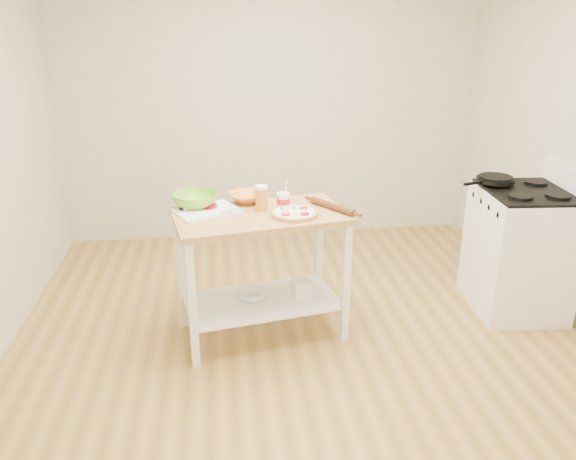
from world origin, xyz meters
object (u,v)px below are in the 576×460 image
at_px(prep_island, 261,249).
at_px(spatula, 233,210).
at_px(cutting_board, 206,210).
at_px(knife, 193,207).
at_px(skillet, 495,180).
at_px(shelf_bin, 302,288).
at_px(green_bowl, 195,200).
at_px(shelf_glass_bowl, 252,295).
at_px(pizza, 294,213).
at_px(beer_pint, 261,198).
at_px(rolling_pin, 332,207).
at_px(gas_stove, 519,250).
at_px(orange_bowl, 248,197).
at_px(yogurt_tub, 283,201).

height_order(prep_island, spatula, spatula).
xyz_separation_m(cutting_board, knife, (-0.09, 0.05, 0.01)).
distance_m(skillet, shelf_bin, 1.66).
height_order(green_bowl, shelf_glass_bowl, green_bowl).
distance_m(skillet, pizza, 1.61).
bearing_deg(beer_pint, rolling_pin, -5.27).
bearing_deg(rolling_pin, green_bowl, 169.33).
relative_size(prep_island, skillet, 2.87).
xyz_separation_m(gas_stove, shelf_bin, (-1.67, -0.12, -0.15)).
bearing_deg(green_bowl, gas_stove, -0.91).
bearing_deg(green_bowl, knife, -107.65).
bearing_deg(orange_bowl, rolling_pin, -24.29).
bearing_deg(beer_pint, gas_stove, 2.67).
relative_size(yogurt_tub, shelf_bin, 1.63).
bearing_deg(shelf_glass_bowl, knife, 161.69).
bearing_deg(skillet, yogurt_tub, 169.77).
bearing_deg(shelf_bin, beer_pint, 173.01).
height_order(cutting_board, shelf_bin, cutting_board).
xyz_separation_m(skillet, green_bowl, (-2.20, -0.14, -0.03)).
distance_m(orange_bowl, rolling_pin, 0.60).
bearing_deg(orange_bowl, pizza, -49.54).
bearing_deg(rolling_pin, spatula, 178.32).
relative_size(skillet, spatula, 2.90).
bearing_deg(pizza, orange_bowl, 130.46).
bearing_deg(spatula, beer_pint, -5.37).
xyz_separation_m(gas_stove, spatula, (-2.13, -0.11, 0.44)).
distance_m(cutting_board, knife, 0.10).
distance_m(pizza, yogurt_tub, 0.17).
height_order(prep_island, beer_pint, beer_pint).
relative_size(cutting_board, yogurt_tub, 2.54).
height_order(skillet, knife, skillet).
xyz_separation_m(skillet, pizza, (-1.56, -0.40, -0.06)).
height_order(orange_bowl, rolling_pin, orange_bowl).
relative_size(spatula, orange_bowl, 0.55).
bearing_deg(orange_bowl, shelf_bin, -34.25).
height_order(green_bowl, beer_pint, beer_pint).
xyz_separation_m(prep_island, spatula, (-0.18, 0.03, 0.27)).
xyz_separation_m(prep_island, gas_stove, (1.95, 0.15, -0.17)).
xyz_separation_m(beer_pint, shelf_bin, (0.27, -0.03, -0.67)).
xyz_separation_m(rolling_pin, shelf_glass_bowl, (-0.55, 0.00, -0.63)).
height_order(skillet, rolling_pin, skillet).
bearing_deg(shelf_glass_bowl, prep_island, -12.12).
xyz_separation_m(cutting_board, green_bowl, (-0.07, 0.10, 0.04)).
xyz_separation_m(cutting_board, spatula, (0.18, -0.05, 0.01)).
distance_m(pizza, spatula, 0.41).
bearing_deg(cutting_board, shelf_glass_bowl, -39.50).
bearing_deg(green_bowl, shelf_glass_bowl, -25.54).
relative_size(spatula, shelf_glass_bowl, 0.72).
xyz_separation_m(skillet, beer_pint, (-1.76, -0.27, 0.01)).
distance_m(pizza, shelf_glass_bowl, 0.69).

